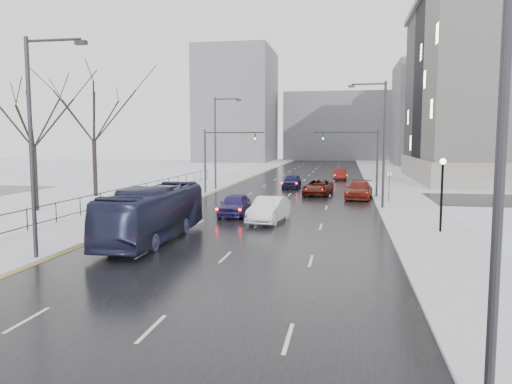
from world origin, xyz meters
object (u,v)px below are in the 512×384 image
Objects in this scene: no_uturn_sign at (389,177)px; streetlight_l_near at (35,137)px; mast_signal_right at (366,154)px; sedan_right_far at (359,190)px; tree_park_d at (37,212)px; bus at (154,213)px; streetlight_l_far at (217,139)px; sedan_center_far at (292,181)px; sedan_center_near at (235,205)px; streetlight_r_near at (489,134)px; streetlight_r_mid at (381,138)px; tree_park_e at (96,197)px; sedan_right_cross at (318,187)px; sedan_right_near at (269,210)px; lamppost_r_mid at (442,184)px; sedan_right_distant at (340,174)px; mast_signal_left at (215,154)px.

streetlight_l_near is at bearing -125.89° from no_uturn_sign.
mast_signal_right is 1.17× the size of sedan_right_far.
tree_park_d is 15.74m from bus.
streetlight_l_near is at bearing -112.52° from sedan_right_far.
streetlight_l_far is 2.16× the size of sedan_center_far.
no_uturn_sign is at bearing 37.43° from sedan_center_near.
streetlight_r_near is 1.54× the size of mast_signal_right.
streetlight_r_mid is 5.30m from no_uturn_sign.
streetlight_l_far is 16.07m from mast_signal_right.
tree_park_e reaches higher than no_uturn_sign.
sedan_right_near is at bearing -91.90° from sedan_right_cross.
sedan_right_cross is at bearing 113.11° from lamppost_r_mid.
mast_signal_right is 4.77m from no_uturn_sign.
tree_park_e is 27.50m from no_uturn_sign.
sedan_right_near is (2.88, -2.36, 0.04)m from sedan_center_near.
sedan_center_near is (-10.55, -5.38, -4.78)m from streetlight_r_mid.
lamppost_r_mid is 18.41m from mast_signal_right.
streetlight_l_far reaches higher than no_uturn_sign.
sedan_center_far is at bearing 135.34° from mast_signal_right.
streetlight_r_near reaches higher than tree_park_e.
streetlight_r_mid is 1.97× the size of sedan_right_near.
tree_park_d is 2.25× the size of sedan_right_far.
sedan_right_distant is (-3.46, 58.75, -4.81)m from streetlight_r_near.
tree_park_d is at bearing -178.22° from sedan_right_near.
sedan_right_distant is (7.09, 34.13, -0.03)m from sedan_center_near.
streetlight_l_near is 15.75m from sedan_right_near.
lamppost_r_mid is (28.80, -4.00, 2.94)m from tree_park_d.
no_uturn_sign is at bearing 20.32° from tree_park_d.
sedan_right_near is (-10.50, 2.26, -2.07)m from lamppost_r_mid.
tree_park_e is 12.29m from mast_signal_left.
streetlight_r_mid reaches higher than tree_park_e.
streetlight_r_near is 2.14× the size of sedan_center_near.
lamppost_r_mid is 1.59× the size of no_uturn_sign.
streetlight_l_near is 1.54× the size of mast_signal_left.
sedan_center_near reaches higher than sedan_right_cross.
sedan_right_far is at bearing 130.65° from no_uturn_sign.
tree_park_d is 29.05m from mast_signal_right.
sedan_right_distant is at bearing 77.51° from bus.
tree_park_d is 35.80m from streetlight_r_near.
tree_park_e is at bearing 147.76° from sedan_center_near.
bus is (13.00, -8.74, 1.51)m from tree_park_d.
streetlight_l_near reaches higher than sedan_right_near.
streetlight_r_near is at bearing -78.12° from sedan_center_far.
streetlight_r_near is 24.02m from sedan_right_near.
sedan_center_near is 1.01× the size of sedan_right_distant.
no_uturn_sign reaches higher than sedan_right_near.
tree_park_e is at bearing -141.43° from streetlight_l_far.
tree_park_e is 2.91× the size of sedan_right_distant.
sedan_right_distant is at bearing 76.70° from sedan_center_near.
lamppost_r_mid is at bearing 16.54° from bus.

